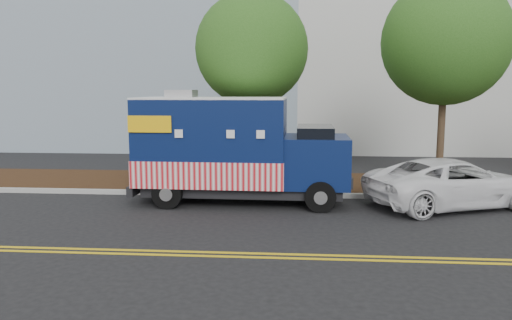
{
  "coord_description": "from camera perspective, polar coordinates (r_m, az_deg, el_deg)",
  "views": [
    {
      "loc": [
        1.92,
        -14.81,
        3.51
      ],
      "look_at": [
        0.69,
        0.6,
        1.34
      ],
      "focal_mm": 35.0,
      "sensor_mm": 36.0,
      "label": 1
    }
  ],
  "objects": [
    {
      "name": "food_truck",
      "position": [
        15.61,
        -2.83,
        0.94
      ],
      "size": [
        6.72,
        2.66,
        3.51
      ],
      "rotation": [
        0.0,
        0.0,
        -0.02
      ],
      "color": "black",
      "rests_on": "ground"
    },
    {
      "name": "centerline_far",
      "position": [
        10.87,
        -5.96,
        -10.85
      ],
      "size": [
        120.0,
        0.1,
        0.01
      ],
      "primitive_type": "cube",
      "color": "gold",
      "rests_on": "ground"
    },
    {
      "name": "centerline_near",
      "position": [
        11.1,
        -5.72,
        -10.44
      ],
      "size": [
        120.0,
        0.1,
        0.01
      ],
      "primitive_type": "cube",
      "color": "gold",
      "rests_on": "ground"
    },
    {
      "name": "mulch_strip",
      "position": [
        18.72,
        -1.4,
        -2.57
      ],
      "size": [
        120.0,
        4.0,
        0.15
      ],
      "primitive_type": "cube",
      "color": "black",
      "rests_on": "ground"
    },
    {
      "name": "curb",
      "position": [
        16.68,
        -2.15,
        -3.89
      ],
      "size": [
        120.0,
        0.18,
        0.15
      ],
      "primitive_type": "cube",
      "color": "#9E9E99",
      "rests_on": "ground"
    },
    {
      "name": "tree_c",
      "position": [
        19.3,
        20.86,
        12.52
      ],
      "size": [
        4.51,
        4.51,
        7.47
      ],
      "color": "#38281C",
      "rests_on": "ground"
    },
    {
      "name": "ground",
      "position": [
        15.34,
        -2.76,
        -5.23
      ],
      "size": [
        120.0,
        120.0,
        0.0
      ],
      "primitive_type": "plane",
      "color": "black",
      "rests_on": "ground"
    },
    {
      "name": "white_car",
      "position": [
        16.18,
        21.6,
        -2.45
      ],
      "size": [
        5.8,
        4.18,
        1.47
      ],
      "primitive_type": "imported",
      "rotation": [
        0.0,
        0.0,
        1.94
      ],
      "color": "white",
      "rests_on": "ground"
    },
    {
      "name": "tree_b",
      "position": [
        18.66,
        -0.5,
        12.54
      ],
      "size": [
        4.12,
        4.12,
        7.06
      ],
      "color": "#38281C",
      "rests_on": "ground"
    },
    {
      "name": "sign_post",
      "position": [
        17.51,
        -11.89,
        0.25
      ],
      "size": [
        0.06,
        0.06,
        2.4
      ],
      "primitive_type": "cube",
      "color": "#473828",
      "rests_on": "ground"
    }
  ]
}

